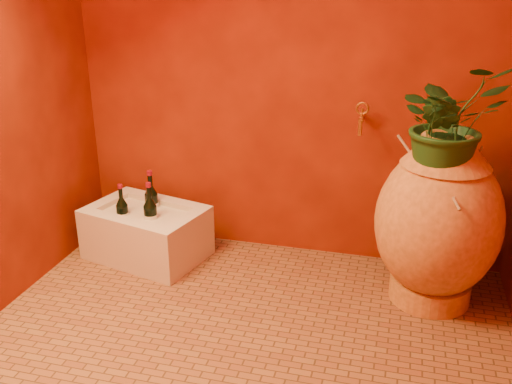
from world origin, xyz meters
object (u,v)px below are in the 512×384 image
(wine_bottle_a, at_px, (152,205))
(wine_bottle_b, at_px, (151,217))
(amphora, at_px, (438,221))
(stone_basin, at_px, (147,233))
(wine_bottle_c, at_px, (123,215))
(wall_tap, at_px, (362,117))

(wine_bottle_a, xyz_separation_m, wine_bottle_b, (0.06, -0.15, -0.00))
(amphora, xyz_separation_m, stone_basin, (-1.63, 0.06, -0.30))
(wine_bottle_b, relative_size, wine_bottle_c, 1.10)
(amphora, height_order, wine_bottle_b, amphora)
(amphora, bearing_deg, wine_bottle_b, 179.86)
(stone_basin, distance_m, wine_bottle_c, 0.18)
(amphora, distance_m, wall_tap, 0.68)
(wine_bottle_b, bearing_deg, stone_basin, 137.92)
(stone_basin, relative_size, wall_tap, 4.55)
(stone_basin, bearing_deg, wine_bottle_a, 90.84)
(wine_bottle_b, bearing_deg, wall_tap, 14.72)
(amphora, xyz_separation_m, wine_bottle_c, (-1.75, 0.01, -0.17))
(wine_bottle_a, distance_m, wine_bottle_b, 0.17)
(wine_bottle_b, height_order, wine_bottle_c, wine_bottle_b)
(amphora, relative_size, wine_bottle_b, 2.75)
(stone_basin, xyz_separation_m, wine_bottle_a, (-0.00, 0.10, 0.14))
(wine_bottle_a, xyz_separation_m, wine_bottle_c, (-0.12, -0.15, -0.02))
(wine_bottle_a, distance_m, wall_tap, 1.34)
(stone_basin, bearing_deg, amphora, -2.08)
(amphora, bearing_deg, wall_tap, 145.15)
(wine_bottle_b, xyz_separation_m, wall_tap, (1.14, 0.30, 0.59))
(wine_bottle_a, xyz_separation_m, wall_tap, (1.20, 0.14, 0.59))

